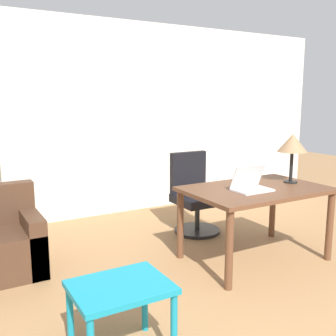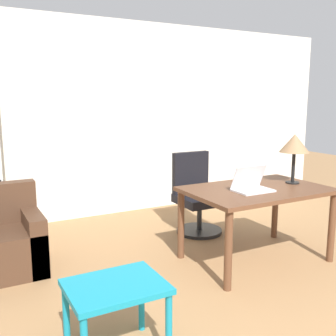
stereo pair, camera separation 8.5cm
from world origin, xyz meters
name	(u,v)px [view 1 (the left image)]	position (x,y,z in m)	size (l,w,h in m)	color
wall_back	(93,120)	(0.00, 4.53, 1.35)	(8.00, 0.06, 2.70)	silver
desk	(256,197)	(0.89, 2.24, 0.65)	(1.41, 0.92, 0.75)	brown
laptop	(251,185)	(0.76, 2.18, 0.81)	(0.37, 0.25, 0.25)	silver
table_lamp	(292,144)	(1.38, 2.25, 1.17)	(0.31, 0.31, 0.52)	black
office_chair	(194,197)	(0.84, 3.28, 0.43)	(0.56, 0.56, 0.98)	black
side_table_blue	(121,297)	(-0.92, 1.45, 0.42)	(0.60, 0.48, 0.50)	teal
armchair	(5,244)	(-1.38, 3.17, 0.28)	(0.65, 0.68, 0.82)	#472D1E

